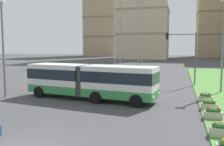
% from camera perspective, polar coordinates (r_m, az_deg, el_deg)
% --- Properties ---
extents(articulated_bus, '(12.06, 4.35, 3.00)m').
position_cam_1_polar(articulated_bus, '(21.86, -5.11, -1.73)').
color(articulated_bus, silver).
rests_on(articulated_bus, ground).
extents(car_maroon_sedan, '(4.41, 2.03, 1.58)m').
position_cam_1_polar(car_maroon_sedan, '(31.02, -9.27, -1.15)').
color(car_maroon_sedan, maroon).
rests_on(car_maroon_sedan, ground).
extents(flower_planter_1, '(1.10, 0.56, 0.74)m').
position_cam_1_polar(flower_planter_1, '(14.16, 23.62, -11.63)').
color(flower_planter_1, '#B7AD9E').
rests_on(flower_planter_1, grass_median).
extents(flower_planter_2, '(1.10, 0.56, 0.74)m').
position_cam_1_polar(flower_planter_2, '(17.26, 22.06, -8.41)').
color(flower_planter_2, '#B7AD9E').
rests_on(flower_planter_2, grass_median).
extents(flower_planter_3, '(1.10, 0.56, 0.74)m').
position_cam_1_polar(flower_planter_3, '(19.54, 21.25, -6.71)').
color(flower_planter_3, '#B7AD9E').
rests_on(flower_planter_3, grass_median).
extents(flower_planter_4, '(1.10, 0.56, 0.74)m').
position_cam_1_polar(flower_planter_4, '(22.18, 20.53, -5.19)').
color(flower_planter_4, '#B7AD9E').
rests_on(flower_planter_4, grass_median).
extents(traffic_light_far_right, '(3.68, 0.28, 6.23)m').
position_cam_1_polar(traffic_light_far_right, '(30.89, 16.37, 5.17)').
color(traffic_light_far_right, '#474C51').
rests_on(traffic_light_far_right, ground).
extents(streetlight_left, '(0.70, 0.28, 8.60)m').
position_cam_1_polar(streetlight_left, '(24.44, -23.55, 5.88)').
color(streetlight_left, slate).
rests_on(streetlight_left, ground).
extents(streetlight_median, '(0.70, 0.28, 9.19)m').
position_cam_1_polar(streetlight_median, '(27.06, 23.95, 6.46)').
color(streetlight_median, slate).
rests_on(streetlight_median, ground).
extents(apartment_tower_west, '(15.36, 15.64, 44.31)m').
position_cam_1_polar(apartment_tower_west, '(124.96, -2.07, 14.14)').
color(apartment_tower_west, tan).
rests_on(apartment_tower_west, ground).
extents(apartment_tower_westcentre, '(18.71, 16.37, 43.93)m').
position_cam_1_polar(apartment_tower_westcentre, '(98.92, 7.22, 16.14)').
color(apartment_tower_westcentre, beige).
rests_on(apartment_tower_westcentre, ground).
extents(apartment_tower_centre, '(14.96, 18.20, 46.02)m').
position_cam_1_polar(apartment_tower_centre, '(120.15, 22.59, 14.43)').
color(apartment_tower_centre, tan).
rests_on(apartment_tower_centre, ground).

